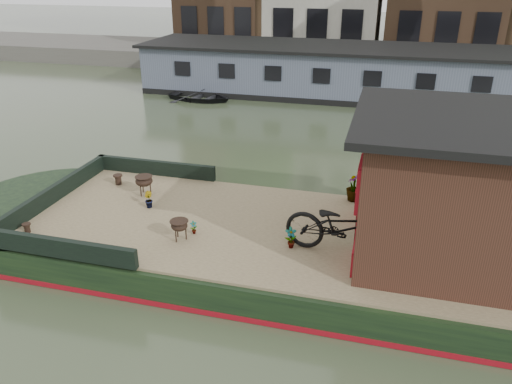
% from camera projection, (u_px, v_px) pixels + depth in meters
% --- Properties ---
extents(ground, '(120.00, 120.00, 0.00)m').
position_uv_depth(ground, '(332.00, 267.00, 9.47)').
color(ground, '#2B3622').
rests_on(ground, ground).
extents(houseboat_hull, '(14.01, 4.02, 0.60)m').
position_uv_depth(houseboat_hull, '(264.00, 245.00, 9.68)').
color(houseboat_hull, black).
rests_on(houseboat_hull, ground).
extents(houseboat_deck, '(11.80, 3.80, 0.05)m').
position_uv_depth(houseboat_deck, '(334.00, 238.00, 9.22)').
color(houseboat_deck, '#908059').
rests_on(houseboat_deck, houseboat_hull).
extents(bow_bulwark, '(3.00, 4.00, 0.35)m').
position_uv_depth(bow_bulwark, '(90.00, 198.00, 10.34)').
color(bow_bulwark, black).
rests_on(bow_bulwark, houseboat_deck).
extents(cabin, '(4.00, 3.50, 2.42)m').
position_uv_depth(cabin, '(472.00, 189.00, 8.18)').
color(cabin, black).
rests_on(cabin, houseboat_deck).
extents(bicycle, '(2.13, 1.03, 1.08)m').
position_uv_depth(bicycle, '(343.00, 227.00, 8.41)').
color(bicycle, black).
rests_on(bicycle, houseboat_deck).
extents(potted_plant_a, '(0.25, 0.22, 0.40)m').
position_uv_depth(potted_plant_a, '(291.00, 238.00, 8.77)').
color(potted_plant_a, brown).
rests_on(potted_plant_a, houseboat_deck).
extents(potted_plant_b, '(0.24, 0.23, 0.35)m').
position_uv_depth(potted_plant_b, '(148.00, 200.00, 10.27)').
color(potted_plant_b, brown).
rests_on(potted_plant_b, houseboat_deck).
extents(potted_plant_d, '(0.38, 0.38, 0.61)m').
position_uv_depth(potted_plant_d, '(354.00, 187.00, 10.53)').
color(potted_plant_d, brown).
rests_on(potted_plant_d, houseboat_deck).
extents(potted_plant_e, '(0.16, 0.16, 0.26)m').
position_uv_depth(potted_plant_e, '(194.00, 228.00, 9.26)').
color(potted_plant_e, brown).
rests_on(potted_plant_e, houseboat_deck).
extents(brazier_front, '(0.45, 0.45, 0.39)m').
position_uv_depth(brazier_front, '(180.00, 230.00, 9.04)').
color(brazier_front, black).
rests_on(brazier_front, houseboat_deck).
extents(brazier_rear, '(0.46, 0.46, 0.43)m').
position_uv_depth(brazier_rear, '(144.00, 185.00, 10.83)').
color(brazier_rear, black).
rests_on(brazier_rear, houseboat_deck).
extents(bollard_port, '(0.21, 0.21, 0.23)m').
position_uv_depth(bollard_port, '(118.00, 180.00, 11.37)').
color(bollard_port, black).
rests_on(bollard_port, houseboat_deck).
extents(bollard_stbd, '(0.16, 0.16, 0.18)m').
position_uv_depth(bollard_stbd, '(27.00, 228.00, 9.33)').
color(bollard_stbd, black).
rests_on(bollard_stbd, houseboat_deck).
extents(dinghy, '(3.03, 2.37, 0.57)m').
position_uv_depth(dinghy, '(200.00, 93.00, 21.15)').
color(dinghy, black).
rests_on(dinghy, ground).
extents(far_houseboat, '(20.40, 4.40, 2.11)m').
position_uv_depth(far_houseboat, '(375.00, 75.00, 21.38)').
color(far_houseboat, '#4F586A').
rests_on(far_houseboat, ground).
extents(quay, '(60.00, 6.00, 0.90)m').
position_uv_depth(quay, '(380.00, 61.00, 27.31)').
color(quay, '#47443F').
rests_on(quay, ground).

